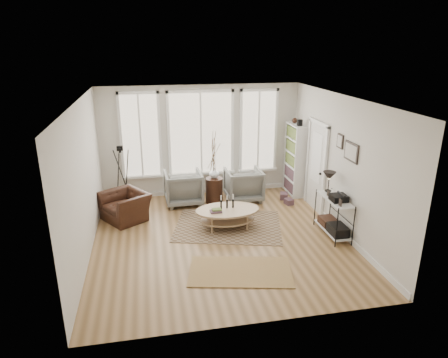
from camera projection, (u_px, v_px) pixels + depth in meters
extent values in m
plane|color=#A0794B|center=(220.00, 238.00, 8.41)|extent=(5.50, 5.50, 0.00)
plane|color=white|center=(220.00, 99.00, 7.46)|extent=(5.50, 5.50, 0.00)
cube|color=silver|center=(201.00, 141.00, 10.49)|extent=(5.20, 0.04, 2.90)
cube|color=silver|center=(257.00, 235.00, 5.39)|extent=(5.20, 0.04, 2.90)
cube|color=silver|center=(84.00, 181.00, 7.47)|extent=(0.04, 5.50, 2.90)
cube|color=silver|center=(341.00, 165.00, 8.41)|extent=(0.04, 5.50, 2.90)
cube|color=white|center=(202.00, 190.00, 10.93)|extent=(5.10, 0.04, 0.12)
cube|color=white|center=(334.00, 225.00, 8.86)|extent=(0.03, 5.40, 0.12)
cube|color=tan|center=(201.00, 133.00, 10.40)|extent=(1.60, 0.03, 2.10)
cube|color=tan|center=(140.00, 136.00, 10.12)|extent=(0.90, 0.03, 2.10)
cube|color=tan|center=(258.00, 131.00, 10.68)|extent=(0.90, 0.03, 2.10)
cube|color=white|center=(201.00, 134.00, 10.39)|extent=(1.74, 0.06, 2.24)
cube|color=white|center=(140.00, 136.00, 10.11)|extent=(1.04, 0.06, 2.24)
cube|color=white|center=(258.00, 131.00, 10.67)|extent=(1.04, 0.06, 2.24)
cube|color=white|center=(202.00, 173.00, 10.72)|extent=(4.10, 0.12, 0.06)
cube|color=silver|center=(316.00, 168.00, 9.60)|extent=(0.04, 0.88, 2.10)
cube|color=white|center=(316.00, 158.00, 9.51)|extent=(0.01, 0.55, 1.20)
cube|color=white|center=(324.00, 174.00, 9.14)|extent=(0.06, 0.08, 2.18)
cube|color=white|center=(308.00, 162.00, 10.05)|extent=(0.06, 0.08, 2.18)
cube|color=white|center=(319.00, 123.00, 9.24)|extent=(0.06, 1.06, 0.08)
sphere|color=black|center=(320.00, 174.00, 9.30)|extent=(0.06, 0.06, 0.06)
cube|color=white|center=(300.00, 164.00, 10.22)|extent=(0.30, 0.03, 1.90)
cube|color=white|center=(289.00, 155.00, 10.98)|extent=(0.30, 0.03, 1.90)
cube|color=white|center=(300.00, 159.00, 10.63)|extent=(0.02, 0.85, 1.90)
cube|color=white|center=(295.00, 160.00, 10.60)|extent=(0.30, 0.81, 1.90)
cube|color=brown|center=(295.00, 160.00, 10.60)|extent=(0.24, 0.75, 1.76)
cube|color=black|center=(300.00, 123.00, 10.08)|extent=(0.12, 0.10, 0.16)
sphere|color=#331A10|center=(295.00, 120.00, 10.41)|extent=(0.14, 0.14, 0.14)
cube|color=white|center=(332.00, 229.00, 8.52)|extent=(0.37, 1.07, 0.03)
cube|color=white|center=(335.00, 199.00, 8.29)|extent=(0.37, 1.07, 0.02)
cylinder|color=black|center=(337.00, 228.00, 7.90)|extent=(0.02, 0.02, 0.85)
cylinder|color=black|center=(354.00, 226.00, 7.96)|extent=(0.02, 0.02, 0.85)
cylinder|color=black|center=(315.00, 207.00, 8.88)|extent=(0.02, 0.02, 0.85)
cylinder|color=black|center=(330.00, 206.00, 8.95)|extent=(0.02, 0.02, 0.85)
cylinder|color=black|center=(328.00, 191.00, 8.60)|extent=(0.14, 0.14, 0.02)
cylinder|color=black|center=(328.00, 185.00, 8.56)|extent=(0.02, 0.02, 0.30)
cone|color=black|center=(329.00, 176.00, 8.49)|extent=(0.28, 0.28, 0.18)
cube|color=black|center=(339.00, 198.00, 8.13)|extent=(0.32, 0.30, 0.13)
cube|color=black|center=(338.00, 230.00, 8.25)|extent=(0.32, 0.45, 0.20)
cube|color=#331A10|center=(328.00, 221.00, 8.70)|extent=(0.32, 0.40, 0.16)
cube|color=black|center=(340.00, 203.00, 7.86)|extent=(0.02, 0.10, 0.14)
cube|color=black|center=(328.00, 194.00, 8.36)|extent=(0.02, 0.10, 0.12)
cube|color=black|center=(351.00, 152.00, 7.90)|extent=(0.03, 0.52, 0.38)
cube|color=silver|center=(351.00, 152.00, 7.90)|extent=(0.01, 0.44, 0.30)
cube|color=black|center=(340.00, 141.00, 8.33)|extent=(0.03, 0.24, 0.30)
cube|color=silver|center=(340.00, 141.00, 8.33)|extent=(0.01, 0.18, 0.24)
cube|color=brown|center=(228.00, 226.00, 8.95)|extent=(2.69, 2.28, 0.01)
cube|color=brown|center=(240.00, 271.00, 7.17)|extent=(2.01, 1.38, 0.01)
ellipsoid|color=tan|center=(228.00, 219.00, 8.82)|extent=(1.22, 0.78, 0.03)
ellipsoid|color=tan|center=(228.00, 210.00, 8.74)|extent=(1.42, 0.91, 0.04)
cylinder|color=tan|center=(212.00, 225.00, 8.54)|extent=(0.04, 0.04, 0.40)
cylinder|color=tan|center=(247.00, 222.00, 8.68)|extent=(0.04, 0.04, 0.40)
cylinder|color=tan|center=(209.00, 217.00, 8.95)|extent=(0.04, 0.04, 0.40)
cylinder|color=tan|center=(242.00, 214.00, 9.09)|extent=(0.04, 0.04, 0.40)
cylinder|color=black|center=(221.00, 204.00, 8.73)|extent=(0.04, 0.04, 0.20)
cylinder|color=black|center=(227.00, 204.00, 8.75)|extent=(0.04, 0.04, 0.20)
cylinder|color=black|center=(233.00, 203.00, 8.78)|extent=(0.04, 0.04, 0.20)
cube|color=#254C28|center=(216.00, 210.00, 8.58)|extent=(0.25, 0.18, 0.07)
imported|color=gray|center=(183.00, 188.00, 10.09)|extent=(0.94, 0.97, 0.85)
imported|color=gray|center=(244.00, 184.00, 10.32)|extent=(0.91, 0.93, 0.84)
cylinder|color=#331A10|center=(214.00, 190.00, 10.18)|extent=(0.44, 0.44, 0.65)
imported|color=silver|center=(214.00, 173.00, 10.07)|extent=(0.27, 0.27, 0.26)
imported|color=#331A10|center=(125.00, 206.00, 9.21)|extent=(1.32, 1.28, 0.65)
cylinder|color=black|center=(120.00, 151.00, 9.68)|extent=(0.06, 0.06, 0.06)
cube|color=black|center=(120.00, 148.00, 9.66)|extent=(0.15, 0.11, 0.11)
cylinder|color=black|center=(120.00, 149.00, 9.58)|extent=(0.06, 0.09, 0.06)
cube|color=brown|center=(284.00, 196.00, 10.48)|extent=(0.27, 0.30, 0.16)
cube|color=brown|center=(289.00, 202.00, 10.13)|extent=(0.22, 0.26, 0.14)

